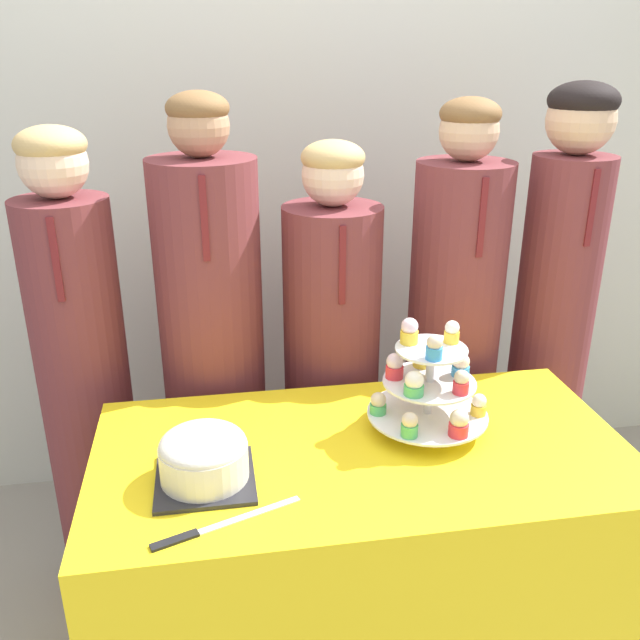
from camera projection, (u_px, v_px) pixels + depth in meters
wall_back at (295, 134)px, 2.43m from camera, size 9.00×0.06×2.70m
table at (359, 573)px, 1.74m from camera, size 1.27×0.64×0.76m
round_cake at (204, 456)px, 1.45m from camera, size 0.21×0.21×0.13m
cake_knife at (203, 531)px, 1.32m from camera, size 0.30×0.13×0.01m
cupcake_stand at (429, 384)px, 1.63m from camera, size 0.30×0.30×0.28m
student_0 at (86, 389)px, 1.98m from camera, size 0.26×0.26×1.46m
student_1 at (215, 374)px, 2.04m from camera, size 0.30×0.31×1.54m
student_2 at (331, 383)px, 2.11m from camera, size 0.29×0.30×1.41m
student_3 at (451, 359)px, 2.15m from camera, size 0.29×0.29×1.51m
student_4 at (551, 335)px, 2.18m from camera, size 0.25×0.25×1.55m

